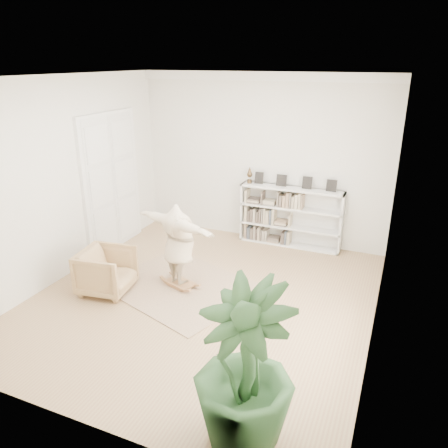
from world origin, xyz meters
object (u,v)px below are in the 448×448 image
object	(u,v)px
person	(178,242)
bookshelf	(290,217)
houseplant	(244,368)
rocker_board	(180,283)
armchair	(106,271)

from	to	relation	value
person	bookshelf	bearing A→B (deg)	-97.71
person	houseplant	distance (m)	3.50
bookshelf	person	xyz separation A→B (m)	(-1.30, -2.61, 0.23)
rocker_board	person	bearing A→B (deg)	0.00
armchair	bookshelf	bearing A→B (deg)	-44.94
bookshelf	houseplant	size ratio (longest dim) A/B	1.18
bookshelf	rocker_board	size ratio (longest dim) A/B	3.59
armchair	houseplant	world-z (taller)	houseplant
armchair	person	xyz separation A→B (m)	(1.09, 0.63, 0.48)
person	houseplant	xyz separation A→B (m)	(2.22, -2.71, 0.07)
bookshelf	houseplant	xyz separation A→B (m)	(0.91, -5.32, 0.30)
rocker_board	bookshelf	bearing A→B (deg)	82.29
armchair	person	distance (m)	1.35
bookshelf	person	size ratio (longest dim) A/B	1.22
armchair	rocker_board	bearing A→B (deg)	-68.44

